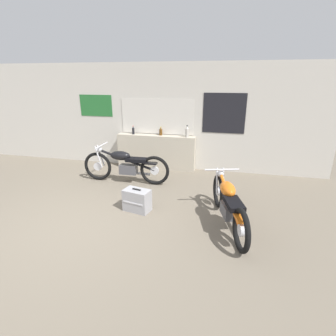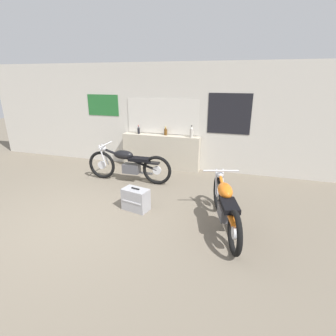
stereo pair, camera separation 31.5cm
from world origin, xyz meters
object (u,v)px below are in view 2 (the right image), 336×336
at_px(bottle_center, 191,132).
at_px(motorcycle_black, 129,164).
at_px(bottle_left_center, 166,131).
at_px(bottle_leftmost, 139,130).
at_px(motorcycle_orange, 226,205).
at_px(hard_case_silver, 136,199).

height_order(bottle_center, motorcycle_black, bottle_center).
xyz_separation_m(bottle_left_center, motorcycle_black, (-0.55, -1.23, -0.60)).
xyz_separation_m(bottle_leftmost, motorcycle_orange, (2.65, -2.63, -0.63)).
bearing_deg(bottle_leftmost, bottle_left_center, 3.08).
relative_size(bottle_leftmost, bottle_center, 0.74).
bearing_deg(bottle_leftmost, bottle_center, -1.66).
xyz_separation_m(bottle_leftmost, bottle_center, (1.50, -0.04, 0.04)).
distance_m(bottle_leftmost, motorcycle_orange, 3.79).
relative_size(bottle_left_center, motorcycle_orange, 0.11).
xyz_separation_m(bottle_leftmost, bottle_left_center, (0.77, 0.04, -0.00)).
xyz_separation_m(bottle_center, motorcycle_orange, (1.15, -2.58, -0.67)).
xyz_separation_m(motorcycle_orange, hard_case_silver, (-1.69, 0.14, -0.20)).
relative_size(bottle_center, hard_case_silver, 0.58).
bearing_deg(hard_case_silver, motorcycle_orange, -4.65).
xyz_separation_m(bottle_center, motorcycle_black, (-1.28, -1.14, -0.64)).
bearing_deg(bottle_left_center, bottle_leftmost, -176.92).
distance_m(bottle_center, motorcycle_black, 1.83).
relative_size(bottle_leftmost, motorcycle_black, 0.11).
xyz_separation_m(bottle_left_center, motorcycle_orange, (1.88, -2.67, -0.63)).
distance_m(bottle_leftmost, bottle_left_center, 0.77).
relative_size(bottle_leftmost, motorcycle_orange, 0.12).
bearing_deg(hard_case_silver, bottle_leftmost, 111.16).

